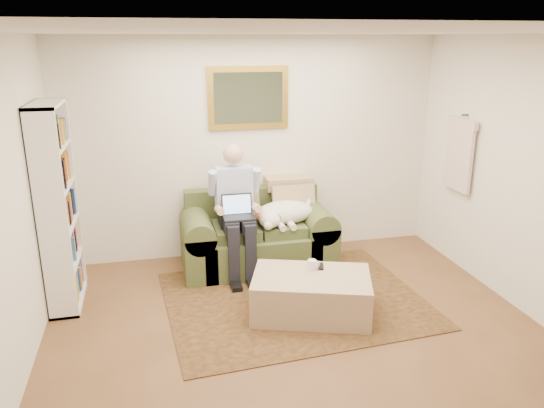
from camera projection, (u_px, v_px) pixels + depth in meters
name	position (u px, v px, depth m)	size (l,w,h in m)	color
room_shell	(304.00, 200.00, 4.32)	(4.51, 5.00, 2.61)	brown
rug	(294.00, 299.00, 5.42)	(2.54, 2.03, 0.01)	black
sofa	(257.00, 241.00, 6.16)	(1.72, 0.88, 1.03)	#404826
seated_man	(237.00, 212.00, 5.83)	(0.57, 0.81, 1.45)	#8C98D8
laptop	(238.00, 211.00, 5.76)	(0.33, 0.27, 0.24)	black
sleeping_dog	(285.00, 212.00, 6.04)	(0.71, 0.45, 0.26)	white
ottoman	(311.00, 295.00, 5.08)	(1.11, 0.71, 0.40)	tan
coffee_mug	(312.00, 265.00, 5.15)	(0.08, 0.08, 0.10)	white
tv_remote	(321.00, 266.00, 5.21)	(0.05, 0.15, 0.02)	black
bookshelf	(58.00, 207.00, 5.10)	(0.28, 0.80, 2.00)	white
wall_mirror	(248.00, 98.00, 6.09)	(0.94, 0.04, 0.72)	gold
hanging_shirt	(460.00, 151.00, 5.94)	(0.06, 0.52, 0.90)	beige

